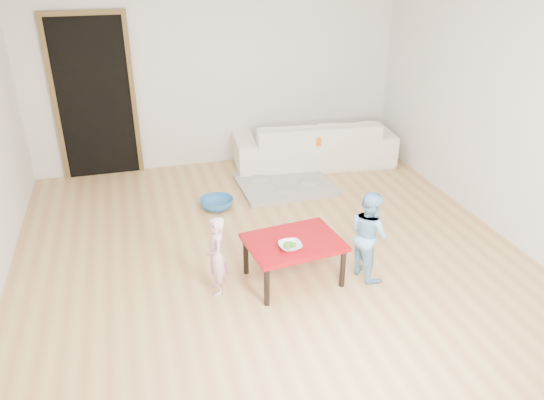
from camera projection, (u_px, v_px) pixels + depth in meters
name	position (u px, v px, depth m)	size (l,w,h in m)	color
floor	(267.00, 248.00, 5.46)	(5.00, 5.00, 0.01)	tan
back_wall	(217.00, 70.00, 7.04)	(5.00, 0.02, 2.60)	silver
right_wall	(499.00, 107.00, 5.49)	(0.02, 5.00, 2.60)	silver
doorway	(95.00, 99.00, 6.76)	(1.02, 0.08, 2.11)	brown
sofa	(313.00, 142.00, 7.39)	(2.20, 0.86, 0.64)	white
cushion	(304.00, 137.00, 7.11)	(0.45, 0.40, 0.12)	orange
red_table	(293.00, 260.00, 4.87)	(0.84, 0.63, 0.42)	maroon
bowl	(290.00, 246.00, 4.64)	(0.20, 0.20, 0.05)	white
broccoli	(290.00, 246.00, 4.64)	(0.12, 0.12, 0.06)	#2D5919
child_pink	(216.00, 256.00, 4.63)	(0.27, 0.18, 0.74)	#D96398
child_blue	(369.00, 235.00, 4.86)	(0.42, 0.32, 0.86)	#5792C9
basin	(217.00, 204.00, 6.24)	(0.40, 0.40, 0.12)	#2B68A4
blanket	(285.00, 185.00, 6.81)	(1.15, 0.95, 0.06)	#A19D8E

